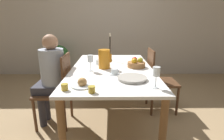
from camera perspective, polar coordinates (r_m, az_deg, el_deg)
ground_plane at (r=2.55m, az=-0.05°, el=-16.27°), size 20.00×20.00×0.00m
wall_back at (r=4.41m, az=-0.27°, el=15.19°), size 10.00×0.06×2.60m
dining_table at (r=2.27m, az=-0.05°, el=-1.75°), size 1.02×1.74×0.77m
chair_person_side at (r=2.38m, az=-17.17°, el=-5.80°), size 0.42×0.42×0.96m
chair_opposite at (r=2.73m, az=14.69°, el=-2.76°), size 0.42×0.42×0.96m
person_seated at (r=2.37m, az=-19.47°, el=-0.82°), size 0.39×0.41×1.20m
red_pitcher at (r=2.21m, az=-2.52°, el=3.63°), size 0.17×0.15×0.24m
wine_glass_water at (r=2.09m, az=-7.05°, el=3.49°), size 0.07×0.07×0.20m
wine_glass_juice at (r=1.60m, az=14.29°, el=-0.87°), size 0.07×0.07×0.20m
teacup_near_person at (r=1.97m, az=0.83°, el=-0.69°), size 0.13×0.13×0.06m
teacup_across at (r=2.43m, az=-4.33°, el=2.47°), size 0.13×0.13×0.06m
serving_tray at (r=1.82m, az=6.54°, el=-2.72°), size 0.30×0.30×0.03m
bread_plate at (r=1.65m, az=-9.67°, el=-4.41°), size 0.21×0.21×0.09m
jam_jar_amber at (r=1.49m, az=-6.63°, el=-6.22°), size 0.06×0.06×0.06m
jam_jar_red at (r=1.59m, az=-15.23°, el=-5.30°), size 0.06×0.06×0.06m
fruit_bowl at (r=2.30m, az=7.94°, el=2.09°), size 0.23×0.23×0.13m
candlestick_tall at (r=2.64m, az=-0.64°, el=6.70°), size 0.06×0.06×0.41m
potted_plant at (r=4.29m, az=-17.00°, el=4.06°), size 0.49×0.49×0.81m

